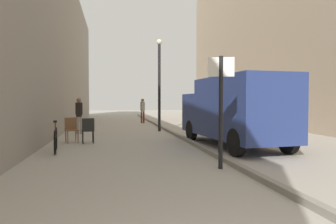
% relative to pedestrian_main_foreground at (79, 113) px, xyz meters
% --- Properties ---
extents(ground_plane, '(80.00, 80.00, 0.00)m').
position_rel_pedestrian_main_foreground_xyz_m(ground_plane, '(2.83, -1.65, -1.00)').
color(ground_plane, '#A8A093').
extents(building_facade_left, '(2.90, 40.00, 9.12)m').
position_rel_pedestrian_main_foreground_xyz_m(building_facade_left, '(-2.22, -1.65, 3.56)').
color(building_facade_left, gray).
rests_on(building_facade_left, ground_plane).
extents(building_facade_across, '(2.85, 40.00, 12.75)m').
position_rel_pedestrian_main_foreground_xyz_m(building_facade_across, '(12.45, -1.65, 5.38)').
color(building_facade_across, gray).
rests_on(building_facade_across, ground_plane).
extents(kerb_strip, '(0.16, 40.00, 0.12)m').
position_rel_pedestrian_main_foreground_xyz_m(kerb_strip, '(4.41, -1.65, -0.94)').
color(kerb_strip, gray).
rests_on(kerb_strip, ground_plane).
extents(pedestrian_main_foreground, '(0.34, 0.23, 1.73)m').
position_rel_pedestrian_main_foreground_xyz_m(pedestrian_main_foreground, '(0.00, 0.00, 0.00)').
color(pedestrian_main_foreground, gray).
rests_on(pedestrian_main_foreground, ground_plane).
extents(pedestrian_mid_block, '(0.33, 0.26, 1.75)m').
position_rel_pedestrian_main_foreground_xyz_m(pedestrian_mid_block, '(3.73, 6.50, 0.01)').
color(pedestrian_mid_block, maroon).
rests_on(pedestrian_mid_block, ground_plane).
extents(delivery_van, '(2.33, 5.53, 2.36)m').
position_rel_pedestrian_main_foreground_xyz_m(delivery_van, '(5.69, -5.24, 0.27)').
color(delivery_van, navy).
rests_on(delivery_van, ground_plane).
extents(street_sign_post, '(0.58, 0.20, 2.60)m').
position_rel_pedestrian_main_foreground_xyz_m(street_sign_post, '(4.01, -8.55, 0.55)').
color(street_sign_post, black).
rests_on(street_sign_post, ground_plane).
extents(lamp_post, '(0.28, 0.28, 4.76)m').
position_rel_pedestrian_main_foreground_xyz_m(lamp_post, '(3.98, 0.44, 1.73)').
color(lamp_post, black).
rests_on(lamp_post, ground_plane).
extents(bicycle_leaning, '(0.31, 1.76, 0.98)m').
position_rel_pedestrian_main_foreground_xyz_m(bicycle_leaning, '(-0.17, -5.35, -0.62)').
color(bicycle_leaning, black).
rests_on(bicycle_leaning, ground_plane).
extents(cafe_chair_near_window, '(0.50, 0.50, 0.94)m').
position_rel_pedestrian_main_foreground_xyz_m(cafe_chair_near_window, '(0.68, -3.62, -0.45)').
color(cafe_chair_near_window, black).
rests_on(cafe_chair_near_window, ground_plane).
extents(cafe_chair_by_doorway, '(0.56, 0.56, 0.94)m').
position_rel_pedestrian_main_foreground_xyz_m(cafe_chair_by_doorway, '(0.03, -3.17, -0.45)').
color(cafe_chair_by_doorway, brown).
rests_on(cafe_chair_by_doorway, ground_plane).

